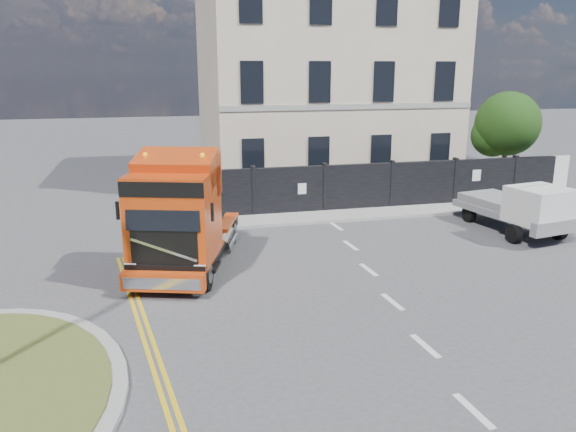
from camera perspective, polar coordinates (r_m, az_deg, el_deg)
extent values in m
plane|color=#424244|center=(14.49, -0.96, -9.21)|extent=(120.00, 120.00, 0.00)
cube|color=black|center=(24.15, 8.25, 2.95)|extent=(18.00, 0.25, 2.00)
cube|color=silver|center=(28.40, 24.42, 3.54)|extent=(2.60, 0.12, 2.00)
cube|color=beige|center=(30.73, 3.25, 14.04)|extent=(12.00, 10.00, 11.00)
cylinder|color=#382619|center=(30.75, 21.07, 5.02)|extent=(0.24, 0.24, 2.40)
sphere|color=#163610|center=(30.51, 21.42, 8.72)|extent=(3.20, 3.20, 3.20)
sphere|color=#163610|center=(30.61, 20.12, 7.73)|extent=(2.20, 2.20, 2.20)
cube|color=gray|center=(23.55, 8.98, 0.27)|extent=(20.00, 1.60, 0.12)
cube|color=black|center=(17.77, -9.94, -2.54)|extent=(3.76, 6.00, 0.40)
cube|color=#C13B0D|center=(15.98, -11.44, 0.07)|extent=(2.82, 2.87, 2.49)
cube|color=#C13B0D|center=(16.65, -10.79, 4.29)|extent=(2.36, 1.43, 1.24)
cube|color=black|center=(14.84, -12.64, 0.28)|extent=(1.88, 0.64, 0.93)
cube|color=#C13B0D|center=(15.12, -12.56, -6.53)|extent=(2.21, 0.97, 0.49)
cylinder|color=black|center=(16.04, -15.16, -5.54)|extent=(0.55, 0.97, 0.92)
cylinder|color=gray|center=(16.04, -15.16, -5.54)|extent=(0.46, 0.58, 0.51)
cylinder|color=black|center=(15.54, -8.41, -5.84)|extent=(0.55, 0.97, 0.92)
cylinder|color=gray|center=(15.54, -8.41, -5.84)|extent=(0.46, 0.58, 0.51)
cylinder|color=black|center=(18.89, -12.12, -2.26)|extent=(0.55, 0.97, 0.92)
cylinder|color=gray|center=(18.89, -12.12, -2.26)|extent=(0.46, 0.58, 0.51)
cylinder|color=black|center=(18.46, -6.37, -2.41)|extent=(0.55, 0.97, 0.92)
cylinder|color=gray|center=(18.46, -6.37, -2.41)|extent=(0.46, 0.58, 0.51)
cylinder|color=black|center=(19.88, -11.30, -1.36)|extent=(0.55, 0.97, 0.92)
cylinder|color=gray|center=(19.88, -11.30, -1.36)|extent=(0.46, 0.58, 0.51)
cylinder|color=black|center=(19.47, -5.83, -1.49)|extent=(0.55, 0.97, 0.92)
cylinder|color=gray|center=(19.47, -5.83, -1.49)|extent=(0.46, 0.58, 0.51)
cube|color=slate|center=(22.54, 21.84, 0.31)|extent=(2.58, 4.84, 0.24)
cube|color=silver|center=(21.28, 24.19, 0.99)|extent=(2.09, 2.01, 1.24)
cylinder|color=black|center=(20.98, 21.95, -1.68)|extent=(0.24, 0.67, 0.67)
cylinder|color=black|center=(22.07, 25.81, -1.31)|extent=(0.24, 0.67, 0.67)
cylinder|color=black|center=(23.28, 17.91, 0.24)|extent=(0.24, 0.67, 0.67)
cylinder|color=black|center=(24.27, 21.59, 0.49)|extent=(0.24, 0.67, 0.67)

